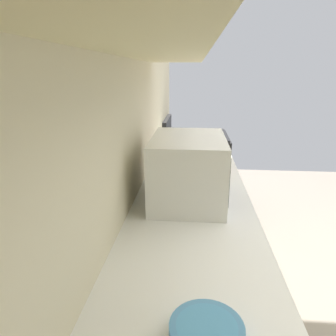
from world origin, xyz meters
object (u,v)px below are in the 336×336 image
object	(u,v)px
oven_range	(195,175)
bowl	(206,333)
microwave	(188,169)
kettle	(200,154)

from	to	relation	value
oven_range	bowl	size ratio (longest dim) A/B	5.86
bowl	microwave	bearing A→B (deg)	4.22
microwave	oven_range	bearing A→B (deg)	-1.72
microwave	bowl	distance (m)	0.91
microwave	bowl	bearing A→B (deg)	-175.78
oven_range	microwave	bearing A→B (deg)	178.28
oven_range	microwave	distance (m)	1.78
microwave	kettle	size ratio (longest dim) A/B	2.73
bowl	oven_range	bearing A→B (deg)	0.36
oven_range	kettle	distance (m)	1.18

